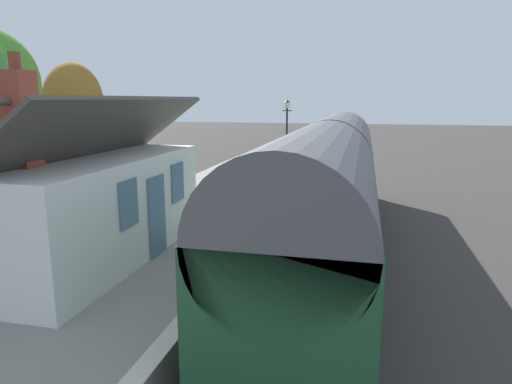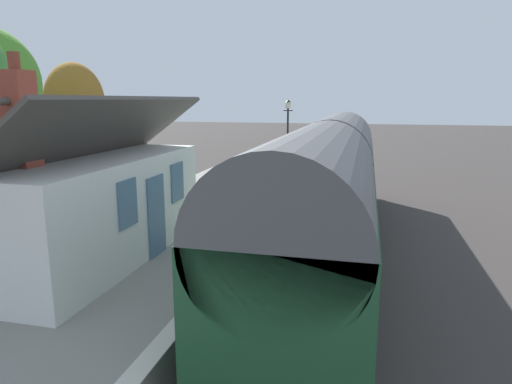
# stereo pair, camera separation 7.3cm
# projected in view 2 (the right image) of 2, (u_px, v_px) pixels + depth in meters

# --- Properties ---
(ground_plane) EXTENTS (160.00, 160.00, 0.00)m
(ground_plane) POSITION_uv_depth(u_px,v_px,m) (304.00, 240.00, 16.04)
(ground_plane) COLOR #383330
(platform) EXTENTS (32.00, 6.01, 0.90)m
(platform) POSITION_uv_depth(u_px,v_px,m) (198.00, 221.00, 16.89)
(platform) COLOR gray
(platform) RESTS_ON ground
(platform_edge_coping) EXTENTS (32.00, 0.36, 0.02)m
(platform_edge_coping) POSITION_uv_depth(u_px,v_px,m) (272.00, 214.00, 16.14)
(platform_edge_coping) COLOR beige
(platform_edge_coping) RESTS_ON platform
(rail_near) EXTENTS (52.00, 0.08, 0.14)m
(rail_near) POSITION_uv_depth(u_px,v_px,m) (350.00, 242.00, 15.65)
(rail_near) COLOR gray
(rail_near) RESTS_ON ground
(rail_far) EXTENTS (52.00, 0.08, 0.14)m
(rail_far) POSITION_uv_depth(u_px,v_px,m) (309.00, 239.00, 15.99)
(rail_far) COLOR gray
(rail_far) RESTS_ON ground
(train) EXTENTS (18.33, 2.73, 4.32)m
(train) POSITION_uv_depth(u_px,v_px,m) (329.00, 185.00, 14.49)
(train) COLOR black
(train) RESTS_ON ground
(station_building) EXTENTS (7.46, 3.99, 4.98)m
(station_building) POSITION_uv_depth(u_px,v_px,m) (77.00, 203.00, 11.52)
(station_building) COLOR white
(station_building) RESTS_ON platform
(bench_mid_platform) EXTENTS (1.40, 0.44, 0.88)m
(bench_mid_platform) POSITION_uv_depth(u_px,v_px,m) (268.00, 171.00, 22.84)
(bench_mid_platform) COLOR #26727F
(bench_mid_platform) RESTS_ON platform
(bench_near_building) EXTENTS (1.40, 0.44, 0.88)m
(bench_near_building) POSITION_uv_depth(u_px,v_px,m) (239.00, 187.00, 18.56)
(bench_near_building) COLOR #26727F
(bench_near_building) RESTS_ON platform
(planter_edge_near) EXTENTS (0.59, 0.59, 0.89)m
(planter_edge_near) POSITION_uv_depth(u_px,v_px,m) (174.00, 191.00, 17.73)
(planter_edge_near) COLOR gray
(planter_edge_near) RESTS_ON platform
(planter_under_sign) EXTENTS (0.61, 0.61, 0.88)m
(planter_under_sign) POSITION_uv_depth(u_px,v_px,m) (249.00, 167.00, 24.13)
(planter_under_sign) COLOR #9E5138
(planter_under_sign) RESTS_ON platform
(planter_by_door) EXTENTS (0.60, 0.60, 0.93)m
(planter_by_door) POSITION_uv_depth(u_px,v_px,m) (235.00, 170.00, 22.95)
(planter_by_door) COLOR teal
(planter_by_door) RESTS_ON platform
(lamp_post_platform) EXTENTS (0.32, 0.50, 4.02)m
(lamp_post_platform) POSITION_uv_depth(u_px,v_px,m) (288.00, 123.00, 24.13)
(lamp_post_platform) COLOR black
(lamp_post_platform) RESTS_ON platform
(station_sign_board) EXTENTS (0.96, 0.06, 1.57)m
(station_sign_board) POSITION_uv_depth(u_px,v_px,m) (281.00, 164.00, 20.09)
(station_sign_board) COLOR black
(station_sign_board) RESTS_ON platform
(tree_far_left) EXTENTS (3.29, 2.87, 6.80)m
(tree_far_left) POSITION_uv_depth(u_px,v_px,m) (75.00, 102.00, 23.40)
(tree_far_left) COLOR #4C3828
(tree_far_left) RESTS_ON ground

